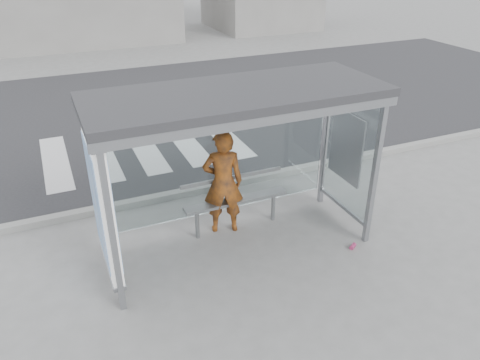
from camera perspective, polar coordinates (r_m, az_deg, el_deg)
name	(u,v)px	position (r m, az deg, el deg)	size (l,w,h in m)	color
ground	(238,246)	(7.72, -0.25, -8.00)	(80.00, 80.00, 0.00)	slate
road	(141,112)	(13.75, -11.92, 8.10)	(30.00, 10.00, 0.01)	#27282A
curb	(199,189)	(9.23, -5.02, -1.14)	(30.00, 0.18, 0.12)	gray
crosswalk	(144,148)	(11.37, -11.58, 3.88)	(4.55, 3.00, 0.00)	silver
bus_shelter	(212,135)	(6.68, -3.44, 5.45)	(4.25, 1.65, 2.62)	gray
person	(223,182)	(7.65, -2.09, -0.30)	(0.66, 0.44, 1.82)	#DA5714
bench	(236,200)	(7.87, -0.53, -2.42)	(1.81, 0.31, 0.93)	slate
soda_can	(353,246)	(7.86, 13.59, -7.86)	(0.07, 0.07, 0.13)	#EC4586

